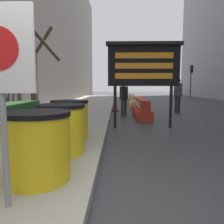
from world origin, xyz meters
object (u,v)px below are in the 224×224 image
at_px(barrel_drum_middle, 61,129).
at_px(pedestrian_worker, 178,93).
at_px(jersey_barrier_red_striped, 142,110).
at_px(pedestrian_passerby, 124,96).
at_px(traffic_light_far_side, 191,75).
at_px(jersey_barrier_white, 134,102).
at_px(jersey_barrier_orange_far, 137,105).
at_px(barrel_drum_foreground, 37,146).
at_px(traffic_light_near_curb, 122,73).
at_px(barrel_drum_back, 70,119).
at_px(jersey_barrier_orange_near, 131,100).
at_px(message_board, 144,65).
at_px(traffic_cone_near, 115,105).

distance_m(barrel_drum_middle, pedestrian_worker, 8.73).
distance_m(jersey_barrier_red_striped, pedestrian_passerby, 1.21).
relative_size(barrel_drum_middle, jersey_barrier_red_striped, 0.42).
height_order(traffic_light_far_side, pedestrian_worker, traffic_light_far_side).
xyz_separation_m(jersey_barrier_white, pedestrian_passerby, (-0.79, -4.15, 0.60)).
bearing_deg(jersey_barrier_orange_far, barrel_drum_foreground, -103.14).
distance_m(jersey_barrier_orange_far, traffic_light_near_curb, 10.29).
distance_m(jersey_barrier_orange_far, traffic_light_far_side, 15.36).
distance_m(traffic_light_near_curb, traffic_light_far_side, 8.51).
bearing_deg(traffic_light_near_curb, traffic_light_far_side, 22.94).
xyz_separation_m(jersey_barrier_red_striped, pedestrian_passerby, (-0.79, 0.72, 0.58)).
distance_m(barrel_drum_middle, barrel_drum_back, 1.14).
height_order(jersey_barrier_white, pedestrian_passerby, pedestrian_passerby).
height_order(jersey_barrier_orange_near, traffic_light_near_curb, traffic_light_near_curb).
relative_size(traffic_light_near_curb, traffic_light_far_side, 0.99).
height_order(barrel_drum_middle, jersey_barrier_white, barrel_drum_middle).
distance_m(barrel_drum_foreground, pedestrian_worker, 9.75).
height_order(barrel_drum_middle, traffic_light_far_side, traffic_light_far_side).
bearing_deg(jersey_barrier_red_striped, traffic_light_near_curb, 92.62).
xyz_separation_m(barrel_drum_back, message_board, (1.95, 2.23, 1.44)).
xyz_separation_m(barrel_drum_middle, traffic_light_far_side, (9.38, 21.27, 2.13)).
relative_size(message_board, jersey_barrier_red_striped, 1.30).
bearing_deg(message_board, traffic_light_near_curb, 91.26).
height_order(barrel_drum_foreground, jersey_barrier_white, barrel_drum_foreground).
bearing_deg(traffic_light_far_side, jersey_barrier_red_striped, -114.89).
bearing_deg(traffic_cone_near, message_board, -79.19).
bearing_deg(pedestrian_passerby, traffic_light_near_curb, 159.58).
relative_size(barrel_drum_foreground, jersey_barrier_orange_near, 0.45).
xyz_separation_m(barrel_drum_foreground, message_board, (1.87, 4.50, 1.44)).
xyz_separation_m(barrel_drum_foreground, jersey_barrier_white, (2.12, 11.59, -0.27)).
bearing_deg(jersey_barrier_white, traffic_light_far_side, 56.08).
relative_size(barrel_drum_back, traffic_cone_near, 1.17).
bearing_deg(traffic_cone_near, traffic_light_far_side, 56.76).
bearing_deg(jersey_barrier_white, message_board, -91.99).
bearing_deg(traffic_light_near_curb, jersey_barrier_orange_near, -83.65).
bearing_deg(jersey_barrier_red_striped, pedestrian_worker, 44.79).
xyz_separation_m(barrel_drum_foreground, traffic_cone_near, (0.92, 9.48, -0.24)).
height_order(message_board, traffic_cone_near, message_board).
relative_size(jersey_barrier_red_striped, traffic_light_near_curb, 0.57).
xyz_separation_m(jersey_barrier_orange_near, pedestrian_worker, (2.08, -5.21, 0.71)).
distance_m(traffic_light_far_side, pedestrian_worker, 14.67).
bearing_deg(barrel_drum_middle, traffic_light_far_side, 66.21).
distance_m(jersey_barrier_white, traffic_cone_near, 2.43).
bearing_deg(traffic_light_far_side, jersey_barrier_orange_near, -130.87).
bearing_deg(pedestrian_passerby, pedestrian_worker, 95.83).
relative_size(jersey_barrier_red_striped, pedestrian_passerby, 1.33).
relative_size(message_board, jersey_barrier_orange_far, 1.34).
distance_m(jersey_barrier_orange_near, traffic_light_far_side, 11.37).
relative_size(barrel_drum_middle, traffic_light_far_side, 0.24).
height_order(jersey_barrier_red_striped, pedestrian_passerby, pedestrian_passerby).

